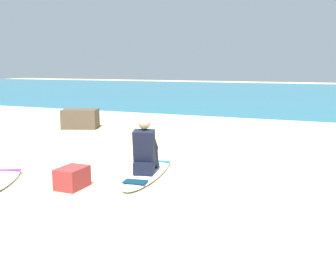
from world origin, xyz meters
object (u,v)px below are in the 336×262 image
at_px(surfboard_main, 149,172).
at_px(shoreline_rock, 80,119).
at_px(beach_bag, 72,178).
at_px(surfer_seated, 145,151).

xyz_separation_m(surfboard_main, shoreline_rock, (-3.98, 3.68, 0.25)).
bearing_deg(beach_bag, shoreline_rock, 123.87).
distance_m(surfer_seated, shoreline_rock, 5.53).
bearing_deg(surfboard_main, surfer_seated, -86.90).
xyz_separation_m(surfer_seated, shoreline_rock, (-3.99, 3.82, -0.15)).
xyz_separation_m(surfer_seated, beach_bag, (-0.75, -1.01, -0.28)).
height_order(surfboard_main, beach_bag, beach_bag).
bearing_deg(surfboard_main, shoreline_rock, 137.23).
bearing_deg(shoreline_rock, beach_bag, -56.13).
bearing_deg(surfer_seated, surfboard_main, 93.10).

